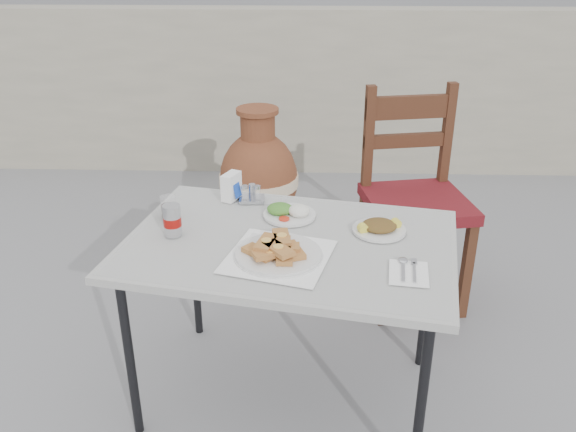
{
  "coord_description": "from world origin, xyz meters",
  "views": [
    {
      "loc": [
        0.06,
        -2.02,
        1.72
      ],
      "look_at": [
        -0.0,
        -0.05,
        0.78
      ],
      "focal_mm": 38.0,
      "sensor_mm": 36.0,
      "label": 1
    }
  ],
  "objects_px": {
    "salad_rice_plate": "(289,212)",
    "condiment_caddy": "(252,195)",
    "soda_can": "(172,220)",
    "salad_chopped_plate": "(379,227)",
    "cola_glass": "(169,208)",
    "napkin_holder": "(231,186)",
    "terracotta_urn": "(259,181)",
    "pide_plate": "(278,249)",
    "chair": "(414,196)",
    "cafe_table": "(289,252)"
  },
  "relations": [
    {
      "from": "chair",
      "to": "cafe_table",
      "type": "bearing_deg",
      "value": -136.83
    },
    {
      "from": "napkin_holder",
      "to": "terracotta_urn",
      "type": "xyz_separation_m",
      "value": [
        0.03,
        1.02,
        -0.39
      ]
    },
    {
      "from": "salad_chopped_plate",
      "to": "cola_glass",
      "type": "xyz_separation_m",
      "value": [
        -0.8,
        0.09,
        0.02
      ]
    },
    {
      "from": "pide_plate",
      "to": "condiment_caddy",
      "type": "relative_size",
      "value": 3.86
    },
    {
      "from": "pide_plate",
      "to": "chair",
      "type": "relative_size",
      "value": 0.39
    },
    {
      "from": "salad_chopped_plate",
      "to": "napkin_holder",
      "type": "xyz_separation_m",
      "value": [
        -0.57,
        0.27,
        0.04
      ]
    },
    {
      "from": "napkin_holder",
      "to": "terracotta_urn",
      "type": "bearing_deg",
      "value": 112.66
    },
    {
      "from": "chair",
      "to": "cola_glass",
      "type": "bearing_deg",
      "value": -160.16
    },
    {
      "from": "terracotta_urn",
      "to": "soda_can",
      "type": "bearing_deg",
      "value": -98.44
    },
    {
      "from": "salad_rice_plate",
      "to": "napkin_holder",
      "type": "xyz_separation_m",
      "value": [
        -0.24,
        0.16,
        0.04
      ]
    },
    {
      "from": "condiment_caddy",
      "to": "salad_chopped_plate",
      "type": "bearing_deg",
      "value": -27.76
    },
    {
      "from": "pide_plate",
      "to": "chair",
      "type": "xyz_separation_m",
      "value": [
        0.61,
        0.91,
        -0.19
      ]
    },
    {
      "from": "cafe_table",
      "to": "napkin_holder",
      "type": "distance_m",
      "value": 0.44
    },
    {
      "from": "pide_plate",
      "to": "terracotta_urn",
      "type": "relative_size",
      "value": 0.51
    },
    {
      "from": "soda_can",
      "to": "condiment_caddy",
      "type": "height_order",
      "value": "soda_can"
    },
    {
      "from": "salad_rice_plate",
      "to": "condiment_caddy",
      "type": "bearing_deg",
      "value": 138.02
    },
    {
      "from": "pide_plate",
      "to": "napkin_holder",
      "type": "height_order",
      "value": "napkin_holder"
    },
    {
      "from": "pide_plate",
      "to": "salad_rice_plate",
      "type": "xyz_separation_m",
      "value": [
        0.03,
        0.32,
        -0.01
      ]
    },
    {
      "from": "salad_rice_plate",
      "to": "napkin_holder",
      "type": "bearing_deg",
      "value": 146.86
    },
    {
      "from": "napkin_holder",
      "to": "chair",
      "type": "relative_size",
      "value": 0.11
    },
    {
      "from": "cola_glass",
      "to": "terracotta_urn",
      "type": "height_order",
      "value": "terracotta_urn"
    },
    {
      "from": "salad_chopped_plate",
      "to": "condiment_caddy",
      "type": "bearing_deg",
      "value": 152.24
    },
    {
      "from": "soda_can",
      "to": "condiment_caddy",
      "type": "xyz_separation_m",
      "value": [
        0.26,
        0.31,
        -0.03
      ]
    },
    {
      "from": "cafe_table",
      "to": "salad_chopped_plate",
      "type": "height_order",
      "value": "salad_chopped_plate"
    },
    {
      "from": "soda_can",
      "to": "napkin_holder",
      "type": "height_order",
      "value": "soda_can"
    },
    {
      "from": "terracotta_urn",
      "to": "cola_glass",
      "type": "bearing_deg",
      "value": -101.59
    },
    {
      "from": "chair",
      "to": "terracotta_urn",
      "type": "relative_size",
      "value": 1.3
    },
    {
      "from": "pide_plate",
      "to": "salad_chopped_plate",
      "type": "height_order",
      "value": "pide_plate"
    },
    {
      "from": "soda_can",
      "to": "terracotta_urn",
      "type": "height_order",
      "value": "soda_can"
    },
    {
      "from": "cafe_table",
      "to": "terracotta_urn",
      "type": "height_order",
      "value": "terracotta_urn"
    },
    {
      "from": "condiment_caddy",
      "to": "chair",
      "type": "height_order",
      "value": "chair"
    },
    {
      "from": "condiment_caddy",
      "to": "cafe_table",
      "type": "bearing_deg",
      "value": -64.1
    },
    {
      "from": "salad_rice_plate",
      "to": "salad_chopped_plate",
      "type": "relative_size",
      "value": 1.04
    },
    {
      "from": "chair",
      "to": "terracotta_urn",
      "type": "height_order",
      "value": "chair"
    },
    {
      "from": "cafe_table",
      "to": "napkin_holder",
      "type": "bearing_deg",
      "value": 124.95
    },
    {
      "from": "cafe_table",
      "to": "condiment_caddy",
      "type": "bearing_deg",
      "value": 115.9
    },
    {
      "from": "cafe_table",
      "to": "pide_plate",
      "type": "xyz_separation_m",
      "value": [
        -0.03,
        -0.12,
        0.08
      ]
    },
    {
      "from": "napkin_holder",
      "to": "salad_rice_plate",
      "type": "bearing_deg",
      "value": -9.04
    },
    {
      "from": "salad_chopped_plate",
      "to": "soda_can",
      "type": "xyz_separation_m",
      "value": [
        -0.75,
        -0.05,
        0.04
      ]
    },
    {
      "from": "pide_plate",
      "to": "soda_can",
      "type": "distance_m",
      "value": 0.42
    },
    {
      "from": "pide_plate",
      "to": "cola_glass",
      "type": "xyz_separation_m",
      "value": [
        -0.44,
        0.3,
        0.01
      ]
    },
    {
      "from": "salad_chopped_plate",
      "to": "cola_glass",
      "type": "height_order",
      "value": "cola_glass"
    },
    {
      "from": "salad_rice_plate",
      "to": "salad_chopped_plate",
      "type": "distance_m",
      "value": 0.36
    },
    {
      "from": "salad_rice_plate",
      "to": "condiment_caddy",
      "type": "distance_m",
      "value": 0.21
    },
    {
      "from": "pide_plate",
      "to": "napkin_holder",
      "type": "relative_size",
      "value": 3.69
    },
    {
      "from": "cafe_table",
      "to": "cola_glass",
      "type": "xyz_separation_m",
      "value": [
        -0.47,
        0.17,
        0.09
      ]
    },
    {
      "from": "terracotta_urn",
      "to": "napkin_holder",
      "type": "bearing_deg",
      "value": -91.43
    },
    {
      "from": "salad_chopped_plate",
      "to": "napkin_holder",
      "type": "relative_size",
      "value": 1.77
    },
    {
      "from": "cola_glass",
      "to": "salad_chopped_plate",
      "type": "bearing_deg",
      "value": -6.72
    },
    {
      "from": "chair",
      "to": "terracotta_urn",
      "type": "distance_m",
      "value": 1.01
    }
  ]
}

